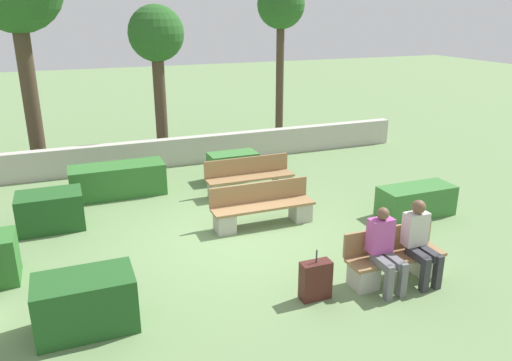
# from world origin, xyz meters

# --- Properties ---
(ground_plane) EXTENTS (60.00, 60.00, 0.00)m
(ground_plane) POSITION_xyz_m (0.00, 0.00, 0.00)
(ground_plane) COLOR #6B8956
(perimeter_wall) EXTENTS (13.50, 0.30, 0.75)m
(perimeter_wall) POSITION_xyz_m (0.00, 4.98, 0.37)
(perimeter_wall) COLOR #B7B2A8
(perimeter_wall) RESTS_ON ground_plane
(bench_front) EXTENTS (1.64, 0.49, 0.83)m
(bench_front) POSITION_xyz_m (1.76, -2.38, 0.31)
(bench_front) COLOR #937047
(bench_front) RESTS_ON ground_plane
(bench_left_side) EXTENTS (2.09, 0.48, 0.83)m
(bench_left_side) POSITION_xyz_m (0.62, 0.35, 0.33)
(bench_left_side) COLOR #937047
(bench_left_side) RESTS_ON ground_plane
(bench_right_side) EXTENTS (2.07, 0.49, 0.83)m
(bench_right_side) POSITION_xyz_m (1.00, 2.11, 0.33)
(bench_right_side) COLOR #937047
(bench_right_side) RESTS_ON ground_plane
(person_seated_man) EXTENTS (0.38, 0.63, 1.29)m
(person_seated_man) POSITION_xyz_m (1.44, -2.52, 0.70)
(person_seated_man) COLOR slate
(person_seated_man) RESTS_ON ground_plane
(person_seated_woman) EXTENTS (0.38, 0.63, 1.32)m
(person_seated_woman) POSITION_xyz_m (2.10, -2.51, 0.72)
(person_seated_woman) COLOR #333338
(person_seated_woman) RESTS_ON ground_plane
(hedge_block_near_left) EXTENTS (1.22, 0.80, 0.73)m
(hedge_block_near_left) POSITION_xyz_m (-3.32, 1.72, 0.37)
(hedge_block_near_left) COLOR #235623
(hedge_block_near_left) RESTS_ON ground_plane
(hedge_block_near_right) EXTENTS (2.12, 0.79, 0.73)m
(hedge_block_near_right) POSITION_xyz_m (-1.87, 3.13, 0.36)
(hedge_block_near_right) COLOR #33702D
(hedge_block_near_right) RESTS_ON ground_plane
(hedge_block_mid_left) EXTENTS (1.58, 0.68, 0.63)m
(hedge_block_mid_left) POSITION_xyz_m (3.79, -0.34, 0.31)
(hedge_block_mid_left) COLOR #3D7A38
(hedge_block_mid_left) RESTS_ON ground_plane
(hedge_block_mid_right) EXTENTS (1.21, 0.62, 0.69)m
(hedge_block_mid_right) POSITION_xyz_m (0.97, 3.22, 0.35)
(hedge_block_mid_right) COLOR #3D7A38
(hedge_block_mid_right) RESTS_ON ground_plane
(hedge_block_far_left) EXTENTS (1.30, 0.76, 0.78)m
(hedge_block_far_left) POSITION_xyz_m (-2.88, -1.96, 0.39)
(hedge_block_far_left) COLOR #235623
(hedge_block_far_left) RESTS_ON ground_plane
(suitcase) EXTENTS (0.46, 0.22, 0.80)m
(suitcase) POSITION_xyz_m (0.34, -2.42, 0.30)
(suitcase) COLOR #471E19
(suitcase) RESTS_ON ground_plane
(tree_center_left) EXTENTS (1.55, 1.55, 4.24)m
(tree_center_left) POSITION_xyz_m (-0.21, 6.22, 3.29)
(tree_center_left) COLOR #473828
(tree_center_left) RESTS_ON ground_plane
(tree_center_right) EXTENTS (1.46, 1.46, 4.95)m
(tree_center_right) POSITION_xyz_m (3.69, 6.52, 4.06)
(tree_center_right) COLOR #473828
(tree_center_right) RESTS_ON ground_plane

